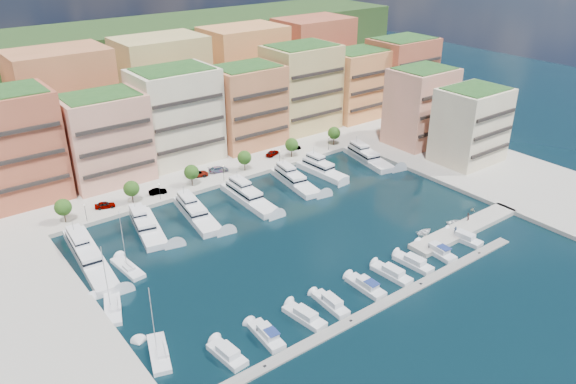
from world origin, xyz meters
The scene contains 62 objects.
ground centered at (0.00, 0.00, 0.00)m, with size 400.00×400.00×0.00m, color black.
north_quay centered at (0.00, 62.00, 0.00)m, with size 220.00×64.00×2.00m, color #9E998E.
east_quay centered at (62.00, -8.00, 0.00)m, with size 34.00×76.00×2.00m, color #9E998E.
west_quay centered at (-62.00, -8.00, 0.00)m, with size 34.00×76.00×2.00m, color #9E998E.
hillside centered at (0.00, 110.00, 0.00)m, with size 240.00×40.00×58.00m, color #1B3A17.
south_pontoon centered at (-3.00, -30.00, 0.00)m, with size 72.00×2.20×0.35m, color gray.
finger_pier centered at (30.00, -22.00, 0.00)m, with size 32.00×5.00×2.00m, color #9E998E.
apartment_1 centered at (-44.00, 51.99, 14.31)m, with size 20.00×16.50×26.80m.
apartment_2 centered at (-23.00, 49.99, 12.31)m, with size 20.00×15.50×22.80m.
apartment_3 centered at (-2.00, 51.99, 13.81)m, with size 22.00×16.50×25.80m.
apartment_4 centered at (20.00, 49.99, 12.81)m, with size 20.00×15.50×23.80m.
apartment_5 centered at (42.00, 51.99, 14.31)m, with size 22.00×16.50×26.80m.
apartment_6 centered at (64.00, 49.99, 12.31)m, with size 20.00×15.50×22.80m.
apartment_7 centered at (84.00, 47.99, 13.31)m, with size 22.00×16.50×24.80m.
apartment_east_a centered at (62.00, 19.99, 12.31)m, with size 18.00×14.50×22.80m.
apartment_east_b centered at (62.00, 1.99, 11.31)m, with size 18.00×14.50×20.80m.
backblock_1 centered at (-25.00, 74.00, 16.00)m, with size 26.00×18.00×30.00m, color #D98151.
backblock_2 centered at (5.00, 74.00, 16.00)m, with size 26.00×18.00×30.00m, color #D7B771.
backblock_3 centered at (35.00, 74.00, 16.00)m, with size 26.00×18.00×30.00m, color #E89755.
backblock_4 centered at (65.00, 74.00, 16.00)m, with size 26.00×18.00×30.00m, color #BA5C3E.
tree_0 centered at (-40.00, 33.50, 4.74)m, with size 3.80×3.80×5.65m.
tree_1 centered at (-24.00, 33.50, 4.74)m, with size 3.80×3.80×5.65m.
tree_2 centered at (-8.00, 33.50, 4.74)m, with size 3.80×3.80×5.65m.
tree_3 centered at (8.00, 33.50, 4.74)m, with size 3.80×3.80×5.65m.
tree_4 centered at (24.00, 33.50, 4.74)m, with size 3.80×3.80×5.65m.
tree_5 centered at (40.00, 33.50, 4.74)m, with size 3.80×3.80×5.65m.
lamppost_0 centered at (-36.00, 31.20, 3.83)m, with size 0.30×0.30×4.20m.
lamppost_1 centered at (-18.00, 31.20, 3.83)m, with size 0.30×0.30×4.20m.
lamppost_2 centered at (0.00, 31.20, 3.83)m, with size 0.30×0.30×4.20m.
lamppost_3 centered at (18.00, 31.20, 3.83)m, with size 0.30×0.30×4.20m.
lamppost_4 centered at (36.00, 31.20, 3.83)m, with size 0.30×0.30×4.20m.
yacht_0 centered at (-40.91, 16.74, 1.21)m, with size 6.76×27.05×7.30m.
yacht_1 centered at (-26.37, 20.66, 1.09)m, with size 8.27×18.70×7.30m.
yacht_2 centered at (-14.60, 19.88, 1.21)m, with size 7.58×20.38×7.30m.
yacht_3 centered at (-0.41, 19.65, 1.21)m, with size 5.40×20.56×7.30m.
yacht_4 centered at (14.52, 20.30, 1.09)m, with size 7.37×19.37×7.30m.
yacht_5 centered at (24.56, 21.49, 1.21)m, with size 5.38×16.64×7.30m.
yacht_6 centered at (40.93, 20.26, 1.21)m, with size 8.36×19.66×7.30m.
cruiser_0 centered at (-33.35, -24.58, 0.55)m, with size 3.53×7.75×2.55m.
cruiser_1 centered at (-25.82, -24.61, 0.57)m, with size 3.25×8.32×2.66m.
cruiser_2 centered at (-17.80, -24.59, 0.55)m, with size 3.76×8.77×2.55m.
cruiser_3 centered at (-11.83, -24.59, 0.55)m, with size 2.84×8.32×2.55m.
cruiser_4 centered at (-3.13, -24.61, 0.57)m, with size 2.86×8.34×2.66m.
cruiser_5 centered at (3.78, -24.59, 0.55)m, with size 3.36×8.73×2.55m.
cruiser_6 centered at (10.00, -24.59, 0.55)m, with size 3.43×8.60×2.55m.
cruiser_7 centered at (17.28, -24.61, 0.57)m, with size 3.29×8.79×2.66m.
cruiser_8 centered at (25.94, -24.59, 0.55)m, with size 3.61×8.43×2.55m.
sailboat_2 centered at (-36.01, 8.31, 0.31)m, with size 3.59×9.83×13.20m.
sailboat_1 centered at (-43.15, -2.06, 0.31)m, with size 6.00×10.51×13.20m.
sailboat_0 centered at (-41.73, -17.74, 0.31)m, with size 5.54×9.74×13.20m.
tender_3 centered at (39.05, -17.25, 0.37)m, with size 1.20×1.39×0.73m, color beige.
tender_2 centered at (30.56, -18.92, 0.42)m, with size 2.92×4.09×0.85m, color white.
tender_1 centered at (20.42, -19.00, 0.40)m, with size 1.32×1.53×0.81m, color beige.
tender_0 centered at (21.70, -17.57, 0.41)m, with size 2.86×4.01×0.83m, color white.
car_0 centered at (-30.35, 34.91, 1.80)m, with size 1.88×4.67×1.59m, color gray.
car_1 centered at (-17.18, 34.29, 1.72)m, with size 1.53×4.39×1.45m, color gray.
car_2 centered at (-4.20, 37.69, 1.81)m, with size 2.70×5.85×1.63m, color gray.
car_3 centered at (1.77, 36.92, 1.79)m, with size 2.23×5.48×1.59m, color gray.
car_4 centered at (20.20, 37.69, 1.81)m, with size 1.92×4.78×1.63m, color gray.
car_5 centered at (28.03, 37.65, 1.68)m, with size 1.44×4.12×1.36m, color gray.
person_0 centered at (25.40, -22.69, 1.92)m, with size 0.67×0.44×1.84m, color #2A3954.
person_1 centered at (32.57, -20.51, 1.94)m, with size 0.92×0.71×1.89m, color #523531.
Camera 1 is at (-66.95, -84.65, 61.93)m, focal length 35.00 mm.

